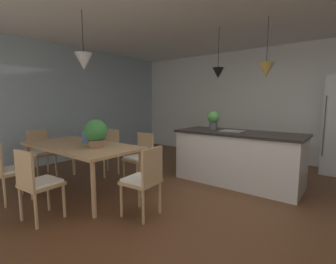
{
  "coord_description": "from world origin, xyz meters",
  "views": [
    {
      "loc": [
        1.39,
        -2.87,
        1.41
      ],
      "look_at": [
        -0.88,
        0.03,
        0.95
      ],
      "focal_mm": 25.79,
      "sensor_mm": 36.0,
      "label": 1
    }
  ],
  "objects_px": {
    "chair_near_right": "(37,182)",
    "chair_near_left": "(8,169)",
    "kitchen_island": "(237,157)",
    "potted_plant_on_table": "(96,132)",
    "dining_table": "(80,149)",
    "chair_kitchen_end": "(144,179)",
    "chair_window_end": "(41,151)",
    "chair_far_right": "(140,156)",
    "chair_far_left": "(108,150)",
    "potted_plant_on_island": "(213,119)",
    "vase_on_dining_table": "(86,137)"
  },
  "relations": [
    {
      "from": "dining_table",
      "to": "chair_far_left",
      "type": "bearing_deg",
      "value": 117.24
    },
    {
      "from": "chair_near_left",
      "to": "chair_window_end",
      "type": "bearing_deg",
      "value": 136.73
    },
    {
      "from": "chair_near_right",
      "to": "vase_on_dining_table",
      "type": "height_order",
      "value": "vase_on_dining_table"
    },
    {
      "from": "chair_near_right",
      "to": "potted_plant_on_table",
      "type": "relative_size",
      "value": 2.13
    },
    {
      "from": "chair_near_right",
      "to": "chair_window_end",
      "type": "distance_m",
      "value": 1.99
    },
    {
      "from": "chair_window_end",
      "to": "potted_plant_on_table",
      "type": "relative_size",
      "value": 2.13
    },
    {
      "from": "chair_far_left",
      "to": "potted_plant_on_table",
      "type": "xyz_separation_m",
      "value": [
        0.83,
        -0.84,
        0.5
      ]
    },
    {
      "from": "chair_far_right",
      "to": "potted_plant_on_table",
      "type": "bearing_deg",
      "value": -93.73
    },
    {
      "from": "chair_kitchen_end",
      "to": "potted_plant_on_island",
      "type": "xyz_separation_m",
      "value": [
        -0.06,
        1.9,
        0.62
      ]
    },
    {
      "from": "chair_kitchen_end",
      "to": "vase_on_dining_table",
      "type": "xyz_separation_m",
      "value": [
        -1.4,
        0.12,
        0.37
      ]
    },
    {
      "from": "potted_plant_on_island",
      "to": "vase_on_dining_table",
      "type": "relative_size",
      "value": 1.79
    },
    {
      "from": "dining_table",
      "to": "chair_far_right",
      "type": "xyz_separation_m",
      "value": [
        0.44,
        0.86,
        -0.21
      ]
    },
    {
      "from": "chair_window_end",
      "to": "potted_plant_on_island",
      "type": "distance_m",
      "value": 3.31
    },
    {
      "from": "kitchen_island",
      "to": "potted_plant_on_table",
      "type": "xyz_separation_m",
      "value": [
        -1.38,
        -1.88,
        0.51
      ]
    },
    {
      "from": "chair_far_right",
      "to": "chair_window_end",
      "type": "relative_size",
      "value": 1.0
    },
    {
      "from": "chair_far_right",
      "to": "chair_near_right",
      "type": "distance_m",
      "value": 1.71
    },
    {
      "from": "chair_kitchen_end",
      "to": "potted_plant_on_island",
      "type": "distance_m",
      "value": 2.0
    },
    {
      "from": "chair_far_right",
      "to": "chair_near_left",
      "type": "bearing_deg",
      "value": -117.32
    },
    {
      "from": "vase_on_dining_table",
      "to": "potted_plant_on_island",
      "type": "bearing_deg",
      "value": 52.99
    },
    {
      "from": "potted_plant_on_island",
      "to": "potted_plant_on_table",
      "type": "xyz_separation_m",
      "value": [
        -0.9,
        -1.88,
        -0.13
      ]
    },
    {
      "from": "dining_table",
      "to": "kitchen_island",
      "type": "relative_size",
      "value": 0.93
    },
    {
      "from": "chair_far_left",
      "to": "chair_kitchen_end",
      "type": "bearing_deg",
      "value": -25.43
    },
    {
      "from": "dining_table",
      "to": "kitchen_island",
      "type": "height_order",
      "value": "kitchen_island"
    },
    {
      "from": "chair_far_right",
      "to": "kitchen_island",
      "type": "xyz_separation_m",
      "value": [
        1.33,
        1.05,
        -0.01
      ]
    },
    {
      "from": "chair_kitchen_end",
      "to": "chair_near_right",
      "type": "bearing_deg",
      "value": -136.45
    },
    {
      "from": "dining_table",
      "to": "chair_near_right",
      "type": "relative_size",
      "value": 2.25
    },
    {
      "from": "chair_kitchen_end",
      "to": "kitchen_island",
      "type": "bearing_deg",
      "value": 77.53
    },
    {
      "from": "potted_plant_on_table",
      "to": "chair_kitchen_end",
      "type": "bearing_deg",
      "value": -0.95
    },
    {
      "from": "dining_table",
      "to": "chair_kitchen_end",
      "type": "xyz_separation_m",
      "value": [
        1.35,
        0.0,
        -0.21
      ]
    },
    {
      "from": "chair_window_end",
      "to": "vase_on_dining_table",
      "type": "xyz_separation_m",
      "value": [
        1.3,
        0.13,
        0.37
      ]
    },
    {
      "from": "chair_kitchen_end",
      "to": "potted_plant_on_island",
      "type": "bearing_deg",
      "value": 91.79
    },
    {
      "from": "chair_kitchen_end",
      "to": "potted_plant_on_table",
      "type": "relative_size",
      "value": 2.13
    },
    {
      "from": "dining_table",
      "to": "potted_plant_on_island",
      "type": "xyz_separation_m",
      "value": [
        1.29,
        1.9,
        0.41
      ]
    },
    {
      "from": "chair_far_left",
      "to": "chair_near_right",
      "type": "bearing_deg",
      "value": -62.65
    },
    {
      "from": "potted_plant_on_table",
      "to": "chair_far_right",
      "type": "bearing_deg",
      "value": 86.27
    },
    {
      "from": "chair_near_right",
      "to": "chair_near_left",
      "type": "relative_size",
      "value": 1.0
    },
    {
      "from": "chair_far_right",
      "to": "vase_on_dining_table",
      "type": "bearing_deg",
      "value": -124.1
    },
    {
      "from": "potted_plant_on_table",
      "to": "chair_near_right",
      "type": "bearing_deg",
      "value": -86.42
    },
    {
      "from": "dining_table",
      "to": "vase_on_dining_table",
      "type": "xyz_separation_m",
      "value": [
        -0.05,
        0.13,
        0.16
      ]
    },
    {
      "from": "chair_near_right",
      "to": "chair_far_left",
      "type": "xyz_separation_m",
      "value": [
        -0.88,
        1.71,
        0.0
      ]
    },
    {
      "from": "dining_table",
      "to": "vase_on_dining_table",
      "type": "bearing_deg",
      "value": 110.52
    },
    {
      "from": "potted_plant_on_table",
      "to": "dining_table",
      "type": "bearing_deg",
      "value": -176.98
    },
    {
      "from": "chair_near_right",
      "to": "kitchen_island",
      "type": "distance_m",
      "value": 3.06
    },
    {
      "from": "chair_far_left",
      "to": "vase_on_dining_table",
      "type": "height_order",
      "value": "vase_on_dining_table"
    },
    {
      "from": "potted_plant_on_table",
      "to": "kitchen_island",
      "type": "bearing_deg",
      "value": 53.77
    },
    {
      "from": "chair_near_right",
      "to": "kitchen_island",
      "type": "height_order",
      "value": "kitchen_island"
    },
    {
      "from": "chair_far_right",
      "to": "chair_far_left",
      "type": "bearing_deg",
      "value": 179.99
    },
    {
      "from": "chair_window_end",
      "to": "potted_plant_on_table",
      "type": "xyz_separation_m",
      "value": [
        1.74,
        0.02,
        0.5
      ]
    },
    {
      "from": "chair_kitchen_end",
      "to": "chair_window_end",
      "type": "distance_m",
      "value": 2.7
    },
    {
      "from": "kitchen_island",
      "to": "potted_plant_on_table",
      "type": "bearing_deg",
      "value": -126.23
    }
  ]
}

